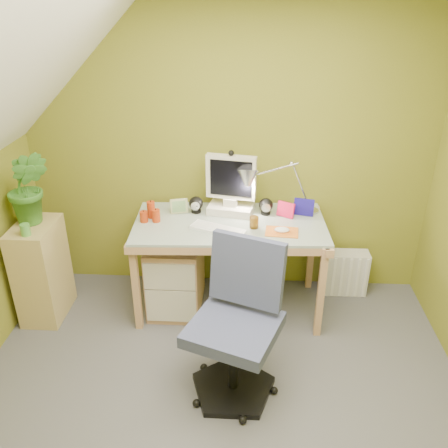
# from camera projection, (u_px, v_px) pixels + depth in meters

# --- Properties ---
(floor) EXTENTS (3.20, 3.20, 0.01)m
(floor) POSITION_uv_depth(u_px,v_px,m) (214.00, 428.00, 2.81)
(floor) COLOR #545459
(floor) RESTS_ON ground
(wall_back) EXTENTS (3.20, 0.01, 2.40)m
(wall_back) POSITION_uv_depth(u_px,v_px,m) (228.00, 149.00, 3.69)
(wall_back) COLOR olive
(wall_back) RESTS_ON floor
(desk) EXTENTS (1.45, 0.77, 0.76)m
(desk) POSITION_uv_depth(u_px,v_px,m) (230.00, 266.00, 3.71)
(desk) COLOR tan
(desk) RESTS_ON floor
(monitor) EXTENTS (0.45, 0.31, 0.56)m
(monitor) POSITION_uv_depth(u_px,v_px,m) (231.00, 178.00, 3.57)
(monitor) COLOR silver
(monitor) RESTS_ON desk
(speaker_left) EXTENTS (0.13, 0.13, 0.13)m
(speaker_left) POSITION_uv_depth(u_px,v_px,m) (196.00, 204.00, 3.66)
(speaker_left) COLOR black
(speaker_left) RESTS_ON desk
(speaker_right) EXTENTS (0.11, 0.11, 0.13)m
(speaker_right) POSITION_uv_depth(u_px,v_px,m) (266.00, 206.00, 3.64)
(speaker_right) COLOR black
(speaker_right) RESTS_ON desk
(keyboard) EXTENTS (0.42, 0.27, 0.02)m
(keyboard) POSITION_uv_depth(u_px,v_px,m) (218.00, 229.00, 3.41)
(keyboard) COLOR white
(keyboard) RESTS_ON desk
(mousepad) EXTENTS (0.25, 0.19, 0.01)m
(mousepad) POSITION_uv_depth(u_px,v_px,m) (282.00, 232.00, 3.39)
(mousepad) COLOR orange
(mousepad) RESTS_ON desk
(mouse) EXTENTS (0.12, 0.08, 0.04)m
(mouse) POSITION_uv_depth(u_px,v_px,m) (282.00, 230.00, 3.39)
(mouse) COLOR white
(mouse) RESTS_ON mousepad
(amber_tumbler) EXTENTS (0.08, 0.08, 0.09)m
(amber_tumbler) POSITION_uv_depth(u_px,v_px,m) (254.00, 222.00, 3.44)
(amber_tumbler) COLOR brown
(amber_tumbler) RESTS_ON desk
(candle_cluster) EXTENTS (0.19, 0.18, 0.13)m
(candle_cluster) POSITION_uv_depth(u_px,v_px,m) (150.00, 212.00, 3.55)
(candle_cluster) COLOR #B4350F
(candle_cluster) RESTS_ON desk
(photo_frame_red) EXTENTS (0.13, 0.08, 0.12)m
(photo_frame_red) POSITION_uv_depth(u_px,v_px,m) (286.00, 210.00, 3.60)
(photo_frame_red) COLOR #D51644
(photo_frame_red) RESTS_ON desk
(photo_frame_blue) EXTENTS (0.15, 0.06, 0.13)m
(photo_frame_blue) POSITION_uv_depth(u_px,v_px,m) (304.00, 207.00, 3.62)
(photo_frame_blue) COLOR navy
(photo_frame_blue) RESTS_ON desk
(photo_frame_green) EXTENTS (0.13, 0.05, 0.11)m
(photo_frame_green) POSITION_uv_depth(u_px,v_px,m) (179.00, 206.00, 3.66)
(photo_frame_green) COLOR #ACB67D
(photo_frame_green) RESTS_ON desk
(desk_lamp) EXTENTS (0.62, 0.37, 0.63)m
(desk_lamp) POSITION_uv_depth(u_px,v_px,m) (291.00, 175.00, 3.53)
(desk_lamp) COLOR silver
(desk_lamp) RESTS_ON desk
(side_ledge) EXTENTS (0.29, 0.45, 0.78)m
(side_ledge) POSITION_uv_depth(u_px,v_px,m) (42.00, 271.00, 3.63)
(side_ledge) COLOR tan
(side_ledge) RESTS_ON floor
(potted_plant) EXTENTS (0.34, 0.29, 0.56)m
(potted_plant) POSITION_uv_depth(u_px,v_px,m) (28.00, 188.00, 3.37)
(potted_plant) COLOR #3C7B29
(potted_plant) RESTS_ON side_ledge
(green_cup) EXTENTS (0.07, 0.07, 0.09)m
(green_cup) POSITION_uv_depth(u_px,v_px,m) (25.00, 230.00, 3.30)
(green_cup) COLOR #57A243
(green_cup) RESTS_ON side_ledge
(task_chair) EXTENTS (0.74, 0.74, 1.04)m
(task_chair) POSITION_uv_depth(u_px,v_px,m) (234.00, 326.00, 2.83)
(task_chair) COLOR #3C4263
(task_chair) RESTS_ON floor
(radiator) EXTENTS (0.38, 0.16, 0.38)m
(radiator) POSITION_uv_depth(u_px,v_px,m) (344.00, 272.00, 3.97)
(radiator) COLOR silver
(radiator) RESTS_ON floor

